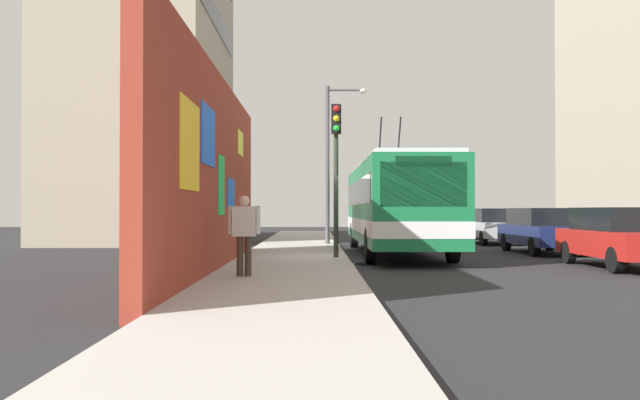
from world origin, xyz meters
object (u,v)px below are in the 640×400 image
object	(u,v)px
parked_car_black	(463,223)
traffic_light	(336,155)
parked_car_silver	(493,225)
street_lamp	(332,153)
city_bus	(395,203)
parked_car_navy	(542,229)
parked_car_red	(620,236)
pedestrian_near_wall	(244,229)

from	to	relation	value
parked_car_black	traffic_light	world-z (taller)	traffic_light
parked_car_silver	street_lamp	size ratio (longest dim) A/B	0.68
city_bus	parked_car_navy	world-z (taller)	city_bus
parked_car_red	street_lamp	distance (m)	12.53
parked_car_black	traffic_light	distance (m)	18.49
parked_car_navy	traffic_light	size ratio (longest dim) A/B	1.10
pedestrian_near_wall	street_lamp	distance (m)	13.79
parked_car_black	street_lamp	world-z (taller)	street_lamp
parked_car_navy	pedestrian_near_wall	xyz separation A→B (m)	(-9.57, 9.42, 0.29)
parked_car_red	pedestrian_near_wall	world-z (taller)	pedestrian_near_wall
parked_car_navy	parked_car_black	bearing A→B (deg)	-0.00
parked_car_red	parked_car_black	xyz separation A→B (m)	(18.60, -0.00, 0.00)
parked_car_red	street_lamp	xyz separation A→B (m)	(9.76, 7.26, 3.00)
parked_car_red	traffic_light	world-z (taller)	traffic_light
city_bus	parked_car_red	bearing A→B (deg)	-137.06
parked_car_red	traffic_light	xyz separation A→B (m)	(1.78, 7.35, 2.27)
city_bus	pedestrian_near_wall	bearing A→B (deg)	155.31
parked_car_silver	parked_car_black	xyz separation A→B (m)	(6.24, -0.00, 0.00)
city_bus	parked_car_black	bearing A→B (deg)	-21.78
parked_car_red	pedestrian_near_wall	xyz separation A→B (m)	(-3.59, 9.42, 0.29)
parked_car_black	parked_car_red	bearing A→B (deg)	180.00
pedestrian_near_wall	traffic_light	size ratio (longest dim) A/B	0.38
city_bus	parked_car_navy	distance (m)	5.29
parked_car_red	parked_car_silver	size ratio (longest dim) A/B	1.03
parked_car_red	parked_car_navy	distance (m)	5.97
parked_car_red	parked_car_black	distance (m)	18.60
parked_car_navy	parked_car_silver	distance (m)	6.38
parked_car_black	street_lamp	distance (m)	11.83
parked_car_red	parked_car_navy	bearing A→B (deg)	-0.00
city_bus	street_lamp	xyz separation A→B (m)	(4.17, 2.06, 2.09)
parked_car_red	pedestrian_near_wall	size ratio (longest dim) A/B	2.68
parked_car_navy	parked_car_silver	world-z (taller)	same
pedestrian_near_wall	parked_car_red	bearing A→B (deg)	-69.12
parked_car_red	parked_car_silver	bearing A→B (deg)	-0.00
parked_car_red	parked_car_silver	distance (m)	12.36
parked_car_navy	parked_car_silver	size ratio (longest dim) A/B	1.12
parked_car_red	parked_car_black	size ratio (longest dim) A/B	0.95
city_bus	traffic_light	size ratio (longest dim) A/B	2.76
pedestrian_near_wall	traffic_light	bearing A→B (deg)	-21.07
pedestrian_near_wall	street_lamp	xyz separation A→B (m)	(13.35, -2.16, 2.71)
parked_car_red	street_lamp	size ratio (longest dim) A/B	0.70
city_bus	street_lamp	bearing A→B (deg)	26.31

